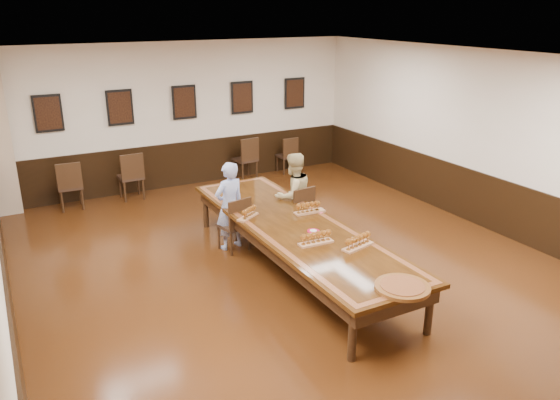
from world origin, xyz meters
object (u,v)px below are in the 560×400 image
spare_chair_a (70,185)px  person_man (229,206)px  spare_chair_d (287,155)px  person_woman (293,195)px  conference_table (296,234)px  carved_platter (402,287)px  chair_woman (297,212)px  spare_chair_b (131,175)px  chair_man (233,223)px  spare_chair_c (245,158)px

spare_chair_a → person_man: bearing=125.3°
spare_chair_d → person_woman: bearing=61.8°
spare_chair_a → conference_table: 5.26m
spare_chair_d → conference_table: spare_chair_d is taller
spare_chair_d → carved_platter: spare_chair_d is taller
spare_chair_d → person_man: (-3.02, -3.49, 0.31)m
chair_woman → spare_chair_b: bearing=-68.3°
spare_chair_d → chair_man: bearing=49.2°
person_man → carved_platter: (0.66, -3.57, 0.02)m
chair_woman → spare_chair_d: size_ratio=1.09×
chair_man → spare_chair_b: bearing=-87.7°
spare_chair_a → person_woman: size_ratio=0.66×
spare_chair_b → spare_chair_c: bearing=-178.3°
spare_chair_c → spare_chair_d: (1.13, 0.00, -0.06)m
person_man → spare_chair_a: bearing=-69.6°
spare_chair_d → conference_table: (-2.47, -4.74, 0.16)m
spare_chair_c → person_woman: (-0.71, -3.54, 0.25)m
carved_platter → person_woman: bearing=81.5°
spare_chair_b → conference_table: 4.81m
spare_chair_b → chair_man: bearing=102.8°
spare_chair_d → spare_chair_c: bearing=-0.6°
person_man → person_woman: 1.19m
chair_man → spare_chair_b: 3.55m
person_man → spare_chair_d: bearing=-142.6°
spare_chair_a → person_man: (2.07, -3.30, 0.25)m
spare_chair_c → carved_platter: 7.16m
chair_woman → person_man: person_man is taller
carved_platter → spare_chair_a: bearing=111.7°
person_woman → conference_table: (-0.64, -1.19, -0.15)m
spare_chair_a → carved_platter: bearing=114.8°
spare_chair_c → person_woman: 3.62m
spare_chair_c → spare_chair_d: spare_chair_c is taller
person_woman → carved_platter: person_woman is taller
person_woman → conference_table: bearing=53.4°
spare_chair_b → spare_chair_c: 2.74m
person_woman → conference_table: 1.36m
spare_chair_c → carved_platter: (-1.23, -7.05, 0.27)m
spare_chair_d → spare_chair_b: bearing=1.3°
spare_chair_c → person_man: (-1.90, -3.48, 0.24)m
person_woman → carved_platter: 3.55m
chair_man → spare_chair_b: size_ratio=0.93×
chair_woman → spare_chair_c: 3.71m
chair_man → person_woman: person_woman is taller
chair_man → person_man: 0.30m
person_man → person_woman: bearing=165.4°
chair_woman → person_woman: person_woman is taller
person_woman → carved_platter: bearing=73.0°
chair_woman → conference_table: chair_woman is taller
spare_chair_c → spare_chair_d: size_ratio=1.14×
person_man → spare_chair_c: bearing=-130.3°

